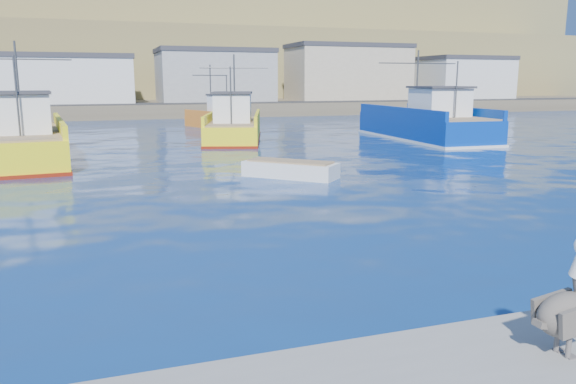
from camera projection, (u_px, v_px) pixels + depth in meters
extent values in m
plane|color=navy|center=(379.00, 288.00, 12.26)|extent=(260.00, 260.00, 0.00)
cube|color=brown|center=(138.00, 107.00, 78.98)|extent=(160.00, 30.00, 1.60)
cube|color=brown|center=(126.00, 72.00, 102.12)|extent=(180.00, 40.00, 14.00)
cube|color=brown|center=(120.00, 49.00, 119.72)|extent=(200.00, 40.00, 24.00)
cube|color=#2D2D2D|center=(144.00, 104.00, 68.60)|extent=(150.00, 5.00, 0.10)
cube|color=silver|center=(58.00, 81.00, 70.49)|extent=(18.00, 11.00, 5.50)
cube|color=#333338|center=(56.00, 56.00, 69.90)|extent=(18.36, 11.22, 0.60)
cube|color=gray|center=(214.00, 78.00, 76.70)|extent=(15.00, 10.00, 6.50)
cube|color=#333338|center=(214.00, 51.00, 76.01)|extent=(15.30, 10.20, 0.60)
cube|color=tan|center=(348.00, 74.00, 82.90)|extent=(17.00, 9.00, 7.50)
cube|color=#333338|center=(349.00, 46.00, 82.11)|extent=(17.34, 9.18, 0.60)
cube|color=silver|center=(462.00, 80.00, 89.35)|extent=(13.00, 10.00, 6.00)
cube|color=#333338|center=(464.00, 58.00, 88.70)|extent=(13.26, 10.20, 0.60)
cube|color=yellow|center=(23.00, 147.00, 31.39)|extent=(5.39, 12.98, 1.64)
cube|color=yellow|center=(60.00, 124.00, 31.96)|extent=(1.42, 12.35, 0.70)
cube|color=maroon|center=(25.00, 160.00, 31.54)|extent=(5.49, 13.24, 0.25)
cube|color=#8C7251|center=(22.00, 131.00, 31.22)|extent=(5.00, 12.44, 0.10)
cube|color=white|center=(19.00, 114.00, 29.32)|extent=(3.23, 3.42, 2.00)
cube|color=#333338|center=(17.00, 92.00, 29.11)|extent=(3.48, 3.82, 0.15)
cylinder|color=#4C4C4C|center=(18.00, 86.00, 31.87)|extent=(0.13, 0.13, 5.00)
cylinder|color=#4C4C4C|center=(17.00, 97.00, 27.45)|extent=(0.11, 0.11, 4.00)
cylinder|color=#4C4C4C|center=(16.00, 59.00, 31.58)|extent=(5.88, 0.64, 0.08)
cube|color=yellow|center=(234.00, 131.00, 42.30)|extent=(6.64, 11.34, 1.39)
cube|color=yellow|center=(257.00, 117.00, 42.16)|extent=(3.25, 10.13, 0.70)
cube|color=yellow|center=(211.00, 117.00, 42.04)|extent=(3.25, 10.13, 0.70)
cube|color=maroon|center=(234.00, 140.00, 42.43)|extent=(6.78, 11.56, 0.25)
cube|color=#8C7251|center=(234.00, 121.00, 42.16)|extent=(6.24, 10.84, 0.10)
cube|color=white|center=(232.00, 108.00, 40.38)|extent=(3.26, 3.32, 2.00)
cube|color=#333338|center=(232.00, 93.00, 40.16)|extent=(3.53, 3.68, 0.15)
cylinder|color=#4C4C4C|center=(234.00, 88.00, 42.73)|extent=(0.15, 0.15, 5.00)
cylinder|color=#4C4C4C|center=(231.00, 96.00, 38.62)|extent=(0.12, 0.12, 4.00)
cylinder|color=#4C4C4C|center=(234.00, 68.00, 42.44)|extent=(4.99, 1.57, 0.08)
cube|color=#033094|center=(424.00, 127.00, 43.56)|extent=(5.28, 13.84, 1.78)
cube|color=#033094|center=(450.00, 111.00, 43.95)|extent=(0.77, 13.41, 0.70)
cube|color=#033094|center=(399.00, 112.00, 42.68)|extent=(0.77, 13.41, 0.70)
cube|color=silver|center=(424.00, 138.00, 43.72)|extent=(5.38, 14.12, 0.25)
cube|color=#8C7251|center=(425.00, 115.00, 43.37)|extent=(4.87, 13.28, 0.10)
cube|color=white|center=(440.00, 102.00, 41.24)|extent=(3.47, 3.54, 2.00)
cube|color=#333338|center=(440.00, 87.00, 41.03)|extent=(3.73, 3.96, 0.15)
cylinder|color=#4C4C4C|center=(417.00, 83.00, 44.18)|extent=(0.12, 0.12, 5.00)
cylinder|color=#4C4C4C|center=(456.00, 90.00, 39.14)|extent=(0.10, 0.10, 4.00)
cylinder|color=#4C4C4C|center=(418.00, 63.00, 43.89)|extent=(6.70, 0.32, 0.08)
cube|color=orange|center=(215.00, 123.00, 54.05)|extent=(4.99, 7.79, 0.95)
cube|color=orange|center=(226.00, 114.00, 54.66)|extent=(2.52, 6.80, 0.70)
cube|color=orange|center=(203.00, 114.00, 53.11)|extent=(2.52, 6.80, 0.70)
cube|color=#8C7251|center=(215.00, 117.00, 53.94)|extent=(4.69, 7.44, 0.10)
cube|color=white|center=(221.00, 107.00, 52.89)|extent=(2.41, 2.35, 2.00)
cube|color=#333338|center=(221.00, 95.00, 52.68)|extent=(2.61, 2.61, 0.15)
cylinder|color=#4C4C4C|center=(211.00, 91.00, 54.03)|extent=(0.15, 0.15, 5.00)
cylinder|color=#4C4C4C|center=(227.00, 97.00, 51.87)|extent=(0.13, 0.13, 4.00)
cylinder|color=#4C4C4C|center=(210.00, 75.00, 53.74)|extent=(3.64, 1.34, 0.08)
cube|color=silver|center=(290.00, 171.00, 26.23)|extent=(4.24, 4.16, 0.88)
cube|color=#8C7251|center=(290.00, 161.00, 26.14)|extent=(3.70, 3.62, 0.09)
cylinder|color=#595451|center=(568.00, 347.00, 8.10)|extent=(0.08, 0.08, 0.34)
cube|color=#595451|center=(571.00, 357.00, 8.15)|extent=(0.17, 0.14, 0.02)
cylinder|color=#595451|center=(557.00, 341.00, 8.30)|extent=(0.08, 0.08, 0.34)
cube|color=#595451|center=(559.00, 350.00, 8.35)|extent=(0.17, 0.14, 0.02)
ellipsoid|color=#38332D|center=(567.00, 315.00, 8.12)|extent=(1.00, 0.60, 0.68)
cube|color=#38332D|center=(552.00, 306.00, 8.35)|extent=(0.76, 0.09, 0.50)
cube|color=#38332D|center=(543.00, 324.00, 7.99)|extent=(0.26, 0.19, 0.14)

